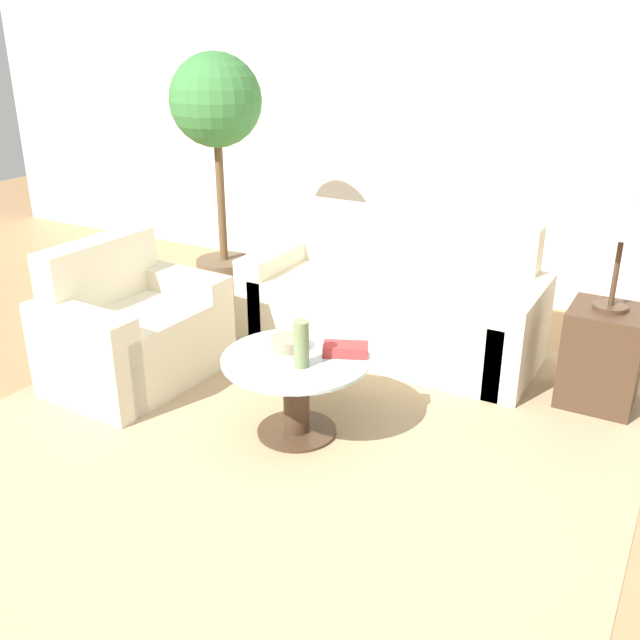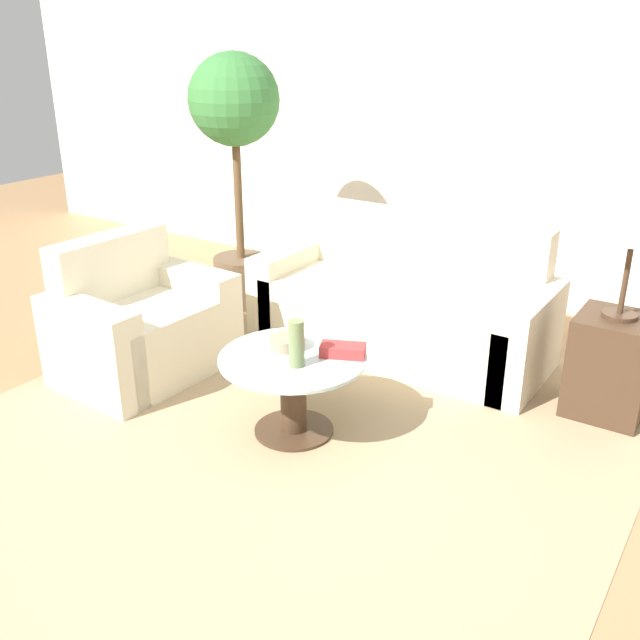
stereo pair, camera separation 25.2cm
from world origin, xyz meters
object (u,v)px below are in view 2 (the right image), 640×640
(coffee_table, at_px, (293,384))
(table_lamp, at_px, (636,218))
(vase, at_px, (297,343))
(potted_plant, at_px, (236,139))
(book_stack, at_px, (343,350))
(bowl, at_px, (287,342))
(armchair, at_px, (138,327))
(sofa_main, at_px, (404,307))

(coffee_table, bearing_deg, table_lamp, 40.46)
(vase, bearing_deg, potted_plant, 136.95)
(book_stack, bearing_deg, coffee_table, -167.43)
(potted_plant, distance_m, book_stack, 2.14)
(potted_plant, bearing_deg, table_lamp, -4.23)
(coffee_table, distance_m, vase, 0.29)
(potted_plant, bearing_deg, bowl, -43.16)
(table_lamp, relative_size, vase, 2.85)
(armchair, distance_m, vase, 1.32)
(sofa_main, height_order, book_stack, sofa_main)
(armchair, relative_size, bowl, 5.54)
(armchair, relative_size, book_stack, 4.04)
(armchair, height_order, bowl, armchair)
(potted_plant, bearing_deg, vase, -43.05)
(sofa_main, distance_m, coffee_table, 1.26)
(sofa_main, relative_size, vase, 7.97)
(coffee_table, bearing_deg, bowl, 139.12)
(table_lamp, distance_m, vase, 1.80)
(bowl, bearing_deg, armchair, 179.74)
(coffee_table, relative_size, potted_plant, 0.41)
(potted_plant, xyz_separation_m, bowl, (1.32, -1.24, -0.77))
(coffee_table, bearing_deg, vase, -43.56)
(sofa_main, xyz_separation_m, table_lamp, (1.32, -0.14, 0.81))
(vase, bearing_deg, book_stack, 59.97)
(potted_plant, distance_m, bowl, 1.97)
(bowl, bearing_deg, potted_plant, 136.84)
(armchair, xyz_separation_m, vase, (1.28, -0.15, 0.27))
(table_lamp, xyz_separation_m, potted_plant, (-2.72, 0.20, 0.14))
(sofa_main, distance_m, armchair, 1.68)
(book_stack, bearing_deg, bowl, 170.71)
(bowl, bearing_deg, book_stack, 14.19)
(coffee_table, height_order, table_lamp, table_lamp)
(armchair, distance_m, coffee_table, 1.21)
(coffee_table, distance_m, table_lamp, 1.90)
(armchair, bearing_deg, book_stack, -84.55)
(potted_plant, height_order, bowl, potted_plant)
(potted_plant, distance_m, vase, 2.15)
(table_lamp, xyz_separation_m, vase, (-1.23, -1.19, -0.54))
(table_lamp, bearing_deg, coffee_table, -139.54)
(table_lamp, distance_m, potted_plant, 2.73)
(table_lamp, height_order, potted_plant, potted_plant)
(armchair, relative_size, potted_plant, 0.56)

